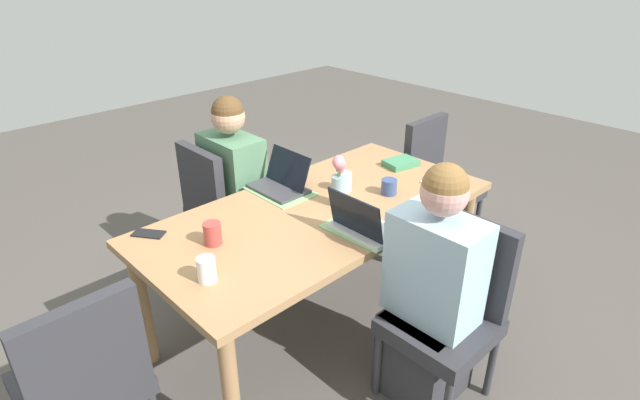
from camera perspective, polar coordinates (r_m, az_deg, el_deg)
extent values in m
plane|color=#4C4742|center=(3.04, 0.00, -13.26)|extent=(10.00, 10.00, 0.00)
cube|color=#9E754C|center=(2.64, 0.00, -1.36)|extent=(1.89, 0.92, 0.04)
cylinder|color=#9E754C|center=(2.20, -10.05, -20.87)|extent=(0.07, 0.07, 0.69)
cylinder|color=#9E754C|center=(3.23, 16.00, -4.29)|extent=(0.07, 0.07, 0.69)
cylinder|color=#9E754C|center=(2.72, -19.46, -11.37)|extent=(0.07, 0.07, 0.69)
cylinder|color=#9E754C|center=(3.60, 5.71, 0.08)|extent=(0.07, 0.07, 0.69)
cube|color=#2D2D33|center=(2.41, 13.41, -13.87)|extent=(0.44, 0.44, 0.08)
cube|color=#2D2D33|center=(2.39, 16.63, -6.78)|extent=(0.06, 0.42, 0.45)
cylinder|color=#333338|center=(2.52, 6.58, -17.94)|extent=(0.04, 0.04, 0.37)
cylinder|color=#333338|center=(2.63, 18.87, -17.29)|extent=(0.04, 0.04, 0.37)
cylinder|color=#333338|center=(2.76, 11.82, -13.82)|extent=(0.04, 0.04, 0.37)
cube|color=#2D2D33|center=(2.56, 11.81, -16.45)|extent=(0.36, 0.34, 0.45)
cube|color=#99B7CC|center=(2.26, 12.92, -7.62)|extent=(0.24, 0.40, 0.50)
sphere|color=tan|center=(2.08, 13.95, 0.83)|extent=(0.20, 0.20, 0.20)
sphere|color=brown|center=(2.07, 14.04, 1.58)|extent=(0.19, 0.19, 0.19)
cube|color=#2D2D33|center=(3.31, -10.06, -1.47)|extent=(0.44, 0.44, 0.08)
cube|color=#2D2D33|center=(3.11, -13.31, 1.70)|extent=(0.06, 0.42, 0.45)
cylinder|color=#333338|center=(3.65, -9.05, -2.59)|extent=(0.04, 0.04, 0.37)
cylinder|color=#333338|center=(3.38, -5.27, -4.88)|extent=(0.04, 0.04, 0.37)
cylinder|color=#333338|center=(3.48, -14.12, -4.67)|extent=(0.04, 0.04, 0.37)
cylinder|color=#333338|center=(3.20, -10.58, -7.30)|extent=(0.04, 0.04, 0.37)
cube|color=#2D2D33|center=(3.36, -9.22, -4.60)|extent=(0.36, 0.34, 0.45)
cube|color=#4C7556|center=(3.14, -9.85, 2.82)|extent=(0.24, 0.40, 0.50)
sphere|color=tan|center=(3.01, -10.40, 9.27)|extent=(0.20, 0.20, 0.20)
sphere|color=#51381E|center=(3.00, -10.44, 9.81)|extent=(0.19, 0.19, 0.19)
cube|color=#2D2D33|center=(3.66, 13.86, 0.96)|extent=(0.44, 0.44, 0.08)
cube|color=#2D2D33|center=(3.65, 11.82, 5.65)|extent=(0.42, 0.06, 0.45)
cylinder|color=#333338|center=(3.82, 17.42, -2.13)|extent=(0.04, 0.04, 0.37)
cylinder|color=#333338|center=(3.53, 14.32, -4.24)|extent=(0.04, 0.04, 0.37)
cylinder|color=#333338|center=(3.99, 12.75, -0.27)|extent=(0.04, 0.04, 0.37)
cylinder|color=#333338|center=(3.71, 9.43, -2.13)|extent=(0.04, 0.04, 0.37)
cube|color=#2D2D33|center=(2.32, -25.49, -18.29)|extent=(0.44, 0.44, 0.08)
cube|color=#2D2D33|center=(2.00, -25.03, -16.00)|extent=(0.42, 0.06, 0.45)
cylinder|color=#333338|center=(2.64, -22.03, -17.83)|extent=(0.04, 0.04, 0.37)
cylinder|color=#8EA8B7|center=(2.63, 2.10, 1.06)|extent=(0.08, 0.08, 0.16)
sphere|color=#DB7584|center=(2.59, 2.31, 3.53)|extent=(0.05, 0.05, 0.05)
cylinder|color=#477A3D|center=(2.60, 2.30, 3.15)|extent=(0.01, 0.01, 0.04)
sphere|color=#DB7584|center=(2.57, 2.14, 4.44)|extent=(0.06, 0.06, 0.06)
cylinder|color=#477A3D|center=(2.59, 2.12, 3.58)|extent=(0.01, 0.01, 0.08)
sphere|color=#DB7584|center=(2.57, 2.06, 4.32)|extent=(0.06, 0.06, 0.06)
cylinder|color=#477A3D|center=(2.58, 2.05, 3.50)|extent=(0.01, 0.01, 0.08)
sphere|color=#DB7584|center=(2.55, 2.10, 4.11)|extent=(0.05, 0.05, 0.05)
cylinder|color=#477A3D|center=(2.56, 2.09, 3.30)|extent=(0.01, 0.01, 0.08)
sphere|color=#DB7584|center=(2.57, 2.26, 4.07)|extent=(0.06, 0.06, 0.06)
cylinder|color=#477A3D|center=(2.58, 2.25, 3.37)|extent=(0.01, 0.01, 0.07)
cube|color=#7FAD70|center=(2.45, 4.97, -3.26)|extent=(0.28, 0.37, 0.00)
cube|color=#7FAD70|center=(2.82, -4.50, 1.00)|extent=(0.27, 0.36, 0.00)
cube|color=#38383D|center=(2.83, -4.75, 1.32)|extent=(0.22, 0.32, 0.02)
cube|color=black|center=(2.83, -3.66, 3.63)|extent=(0.08, 0.31, 0.19)
cube|color=silver|center=(2.43, 5.32, -3.22)|extent=(0.22, 0.32, 0.02)
cube|color=black|center=(2.32, 3.98, -1.73)|extent=(0.05, 0.31, 0.20)
cylinder|color=white|center=(2.81, 2.74, 2.11)|extent=(0.08, 0.08, 0.11)
cylinder|color=#33477A|center=(2.79, 7.83, 1.50)|extent=(0.09, 0.09, 0.09)
cylinder|color=#AD3D38|center=(2.35, -12.10, -3.74)|extent=(0.08, 0.08, 0.11)
cylinder|color=white|center=(2.11, -12.76, -7.69)|extent=(0.08, 0.08, 0.11)
cube|color=#3D7F56|center=(3.18, 9.15, 4.18)|extent=(0.22, 0.18, 0.04)
cube|color=black|center=(2.53, -18.89, -3.64)|extent=(0.15, 0.16, 0.01)
cube|color=silver|center=(2.95, 12.69, 1.67)|extent=(0.11, 0.16, 0.01)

